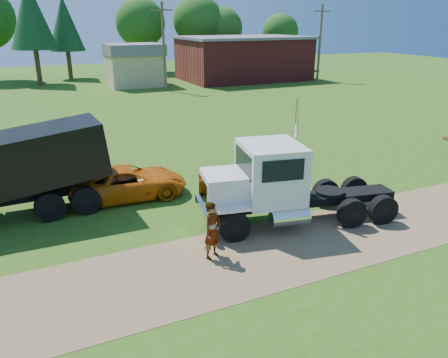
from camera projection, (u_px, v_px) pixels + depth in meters
name	position (u px, v px, depth m)	size (l,w,h in m)	color
ground	(308.00, 243.00, 15.19)	(140.00, 140.00, 0.00)	#2B5011
dirt_track	(308.00, 242.00, 15.19)	(120.00, 4.20, 0.01)	brown
white_semi_tractor	(273.00, 184.00, 16.15)	(7.82, 3.83, 4.62)	black
black_dump_truck	(5.00, 169.00, 16.53)	(8.34, 2.86, 3.59)	black
orange_pickup	(128.00, 182.00, 18.81)	(2.32, 5.03, 1.40)	#C15909
spectator_a	(212.00, 230.00, 13.93)	(0.71, 0.47, 1.94)	#999999
spectator_b	(284.00, 161.00, 20.97)	(0.88, 0.68, 1.81)	#999999
brick_building	(243.00, 58.00, 55.44)	(15.40, 10.40, 5.30)	maroon
tan_shed	(135.00, 64.00, 50.00)	(6.20, 5.40, 4.70)	tan
utility_poles	(164.00, 45.00, 45.74)	(42.20, 0.28, 9.00)	#433826
tree_row	(108.00, 23.00, 57.53)	(57.78, 13.48, 11.61)	#372716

